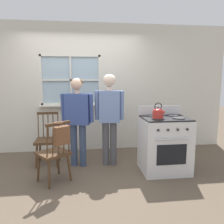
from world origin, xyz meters
name	(u,v)px	position (x,y,z in m)	size (l,w,h in m)	color
ground_plane	(82,177)	(0.00, 0.00, 0.00)	(16.00, 16.00, 0.00)	brown
wall_back	(82,89)	(0.01, 1.40, 1.34)	(6.40, 0.16, 2.70)	silver
chair_by_window	(54,154)	(-0.40, -0.10, 0.44)	(0.58, 0.57, 0.95)	#4C331E
chair_near_wall	(48,140)	(-0.61, 0.64, 0.44)	(0.42, 0.41, 0.95)	#4C331E
person_elderly_left	(78,114)	(-0.05, 0.48, 0.95)	(0.58, 0.30, 1.57)	#384766
person_teen_center	(109,110)	(0.50, 0.46, 1.00)	(0.52, 0.25, 1.63)	#4C4C51
stove	(164,144)	(1.39, 0.08, 0.47)	(0.77, 0.68, 1.08)	silver
kettle	(158,113)	(1.22, -0.05, 1.02)	(0.21, 0.17, 0.25)	red
potted_plant	(63,101)	(-0.37, 1.31, 1.09)	(0.14, 0.14, 0.27)	beige
handbag	(62,135)	(-0.26, -0.29, 0.77)	(0.25, 0.25, 0.31)	brown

